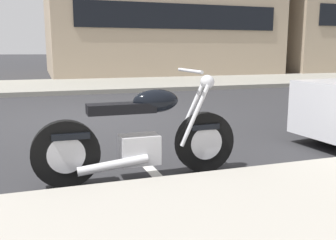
{
  "coord_description": "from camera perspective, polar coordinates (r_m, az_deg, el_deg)",
  "views": [
    {
      "loc": [
        -1.14,
        -7.49,
        1.32
      ],
      "look_at": [
        0.17,
        -3.66,
        0.58
      ],
      "focal_mm": 40.52,
      "sensor_mm": 36.0,
      "label": 1
    }
  ],
  "objects": [
    {
      "name": "ground_plane",
      "position": [
        7.69,
        -10.07,
        0.38
      ],
      "size": [
        260.0,
        260.0,
        0.0
      ],
      "primitive_type": "plane",
      "color": "#28282B"
    },
    {
      "name": "parking_stall_stripe",
      "position": [
        4.35,
        -2.82,
        -7.22
      ],
      "size": [
        0.12,
        2.2,
        0.01
      ],
      "primitive_type": "cube",
      "color": "silver",
      "rests_on": "ground"
    },
    {
      "name": "parked_motorcycle",
      "position": [
        3.91,
        -4.05,
        -2.66
      ],
      "size": [
        2.13,
        0.62,
        1.13
      ],
      "rotation": [
        0.0,
        0.0,
        -0.0
      ],
      "color": "black",
      "rests_on": "ground"
    }
  ]
}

